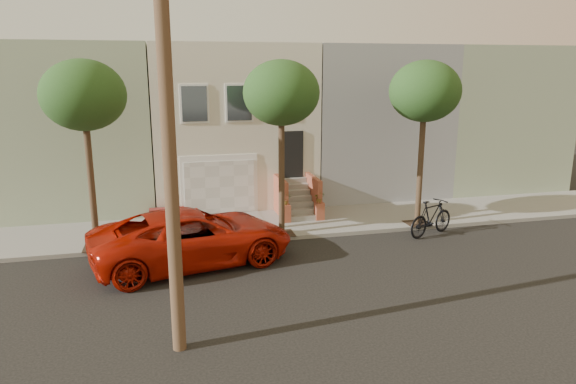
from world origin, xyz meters
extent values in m
plane|color=black|center=(0.00, 0.00, 0.00)|extent=(90.00, 90.00, 0.00)
cube|color=gray|center=(0.00, 5.35, 0.07)|extent=(40.00, 3.70, 0.15)
cube|color=beige|center=(0.00, 11.20, 3.65)|extent=(7.00, 8.00, 7.00)
cube|color=gray|center=(-6.80, 11.20, 3.65)|extent=(6.50, 8.00, 7.00)
cube|color=gray|center=(6.80, 11.20, 3.65)|extent=(6.50, 8.00, 7.00)
cube|color=gray|center=(13.30, 11.20, 3.65)|extent=(6.50, 8.00, 7.00)
cube|color=white|center=(-0.90, 7.22, 1.40)|extent=(3.20, 0.12, 2.50)
cube|color=silver|center=(-0.90, 7.16, 1.30)|extent=(2.90, 0.06, 2.20)
cube|color=gray|center=(-0.90, 5.35, 0.16)|extent=(3.20, 3.70, 0.02)
cube|color=maroon|center=(-3.10, 6.90, 0.37)|extent=(1.40, 0.45, 0.44)
cube|color=black|center=(2.20, 7.17, 2.55)|extent=(1.00, 0.06, 2.00)
cube|color=#3F4751|center=(-1.80, 7.17, 4.75)|extent=(1.00, 0.06, 1.40)
cube|color=white|center=(-1.80, 7.19, 4.75)|extent=(1.15, 0.05, 1.55)
cube|color=#3F4751|center=(0.00, 7.17, 4.75)|extent=(1.00, 0.06, 1.40)
cube|color=white|center=(0.00, 7.19, 4.75)|extent=(1.15, 0.05, 1.55)
cube|color=#3F4751|center=(1.80, 7.17, 4.75)|extent=(1.00, 0.06, 1.40)
cube|color=white|center=(1.80, 7.19, 4.75)|extent=(1.15, 0.05, 1.55)
cube|color=gray|center=(2.20, 5.38, 0.25)|extent=(1.20, 0.28, 0.20)
cube|color=gray|center=(2.20, 5.66, 0.45)|extent=(1.20, 0.28, 0.20)
cube|color=gray|center=(2.20, 5.94, 0.65)|extent=(1.20, 0.28, 0.20)
cube|color=gray|center=(2.20, 6.22, 0.85)|extent=(1.20, 0.28, 0.20)
cube|color=gray|center=(2.20, 6.50, 1.05)|extent=(1.20, 0.28, 0.20)
cube|color=gray|center=(2.20, 6.78, 1.25)|extent=(1.20, 0.28, 0.20)
cube|color=gray|center=(2.20, 7.06, 1.45)|extent=(1.20, 0.28, 0.20)
cube|color=#964831|center=(1.50, 6.22, 0.95)|extent=(0.18, 1.96, 1.60)
cube|color=#964831|center=(2.90, 6.22, 0.95)|extent=(0.18, 1.96, 1.60)
cube|color=#964831|center=(1.50, 5.34, 0.50)|extent=(0.35, 0.35, 0.70)
imported|color=#1E4117|center=(1.50, 5.34, 1.07)|extent=(0.40, 0.35, 0.45)
cube|color=#964831|center=(2.90, 5.34, 0.50)|extent=(0.35, 0.35, 0.70)
imported|color=#1E4117|center=(2.90, 5.34, 1.07)|extent=(0.41, 0.35, 0.45)
cube|color=#2D2116|center=(-5.50, 3.90, 0.15)|extent=(0.90, 0.90, 0.02)
cylinder|color=#3D291C|center=(-5.50, 3.90, 2.25)|extent=(0.22, 0.22, 4.20)
ellipsoid|color=#1E4117|center=(-5.50, 3.90, 5.30)|extent=(2.70, 2.57, 2.29)
cube|color=#2D2116|center=(1.00, 3.90, 0.15)|extent=(0.90, 0.90, 0.02)
cylinder|color=#3D291C|center=(1.00, 3.90, 2.25)|extent=(0.22, 0.22, 4.20)
ellipsoid|color=#1E4117|center=(1.00, 3.90, 5.30)|extent=(2.70, 2.57, 2.29)
cube|color=#2D2116|center=(6.50, 3.90, 0.15)|extent=(0.90, 0.90, 0.02)
cylinder|color=#3D291C|center=(6.50, 3.90, 2.25)|extent=(0.22, 0.22, 4.20)
ellipsoid|color=#1E4117|center=(6.50, 3.90, 5.30)|extent=(2.70, 2.57, 2.29)
cylinder|color=#453220|center=(-3.00, -3.20, 5.00)|extent=(0.30, 0.30, 10.00)
imported|color=#AA1506|center=(-2.34, 2.03, 0.89)|extent=(6.88, 4.28, 1.78)
imported|color=black|center=(6.51, 2.83, 0.69)|extent=(2.37, 1.50, 1.38)
camera|label=1|loc=(-3.13, -14.03, 6.16)|focal=32.41mm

